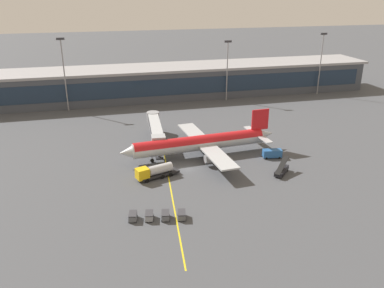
{
  "coord_description": "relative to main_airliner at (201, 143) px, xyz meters",
  "views": [
    {
      "loc": [
        -21.05,
        -88.85,
        42.68
      ],
      "look_at": [
        2.63,
        5.32,
        4.5
      ],
      "focal_mm": 37.34,
      "sensor_mm": 36.0,
      "label": 1
    }
  ],
  "objects": [
    {
      "name": "baggage_cart_0",
      "position": [
        -21.36,
        -27.68,
        -3.01
      ],
      "size": [
        2.06,
        2.9,
        1.48
      ],
      "color": "#595B60",
      "rests_on": "ground_plane"
    },
    {
      "name": "apron_light_mast_1",
      "position": [
        -36.33,
        52.97,
        11.47
      ],
      "size": [
        2.8,
        0.5,
        26.45
      ],
      "color": "gray",
      "rests_on": "ground_plane"
    },
    {
      "name": "apron_light_mast_0",
      "position": [
        66.31,
        52.97,
        10.98
      ],
      "size": [
        2.8,
        0.5,
        25.52
      ],
      "color": "gray",
      "rests_on": "ground_plane"
    },
    {
      "name": "ground_plane",
      "position": [
        -5.54,
        -7.34,
        -3.79
      ],
      "size": [
        700.0,
        700.0,
        0.0
      ],
      "primitive_type": "plane",
      "color": "#47494F"
    },
    {
      "name": "baggage_cart_2",
      "position": [
        -15.08,
        -28.93,
        -3.01
      ],
      "size": [
        2.06,
        2.9,
        1.48
      ],
      "color": "#595B60",
      "rests_on": "ground_plane"
    },
    {
      "name": "main_airliner",
      "position": [
        0.0,
        0.0,
        0.0
      ],
      "size": [
        43.96,
        34.93,
        11.44
      ],
      "color": "#B2B7BC",
      "rests_on": "ground_plane"
    },
    {
      "name": "apron_light_mast_2",
      "position": [
        25.25,
        52.97,
        10.05
      ],
      "size": [
        2.8,
        0.5,
        23.7
      ],
      "color": "gray",
      "rests_on": "ground_plane"
    },
    {
      "name": "baggage_cart_1",
      "position": [
        -18.22,
        -28.3,
        -3.01
      ],
      "size": [
        2.06,
        2.9,
        1.48
      ],
      "color": "gray",
      "rests_on": "ground_plane"
    },
    {
      "name": "crew_van",
      "position": [
        18.18,
        -5.9,
        -2.48
      ],
      "size": [
        5.28,
        2.9,
        2.3
      ],
      "color": "#285B9E",
      "rests_on": "ground_plane"
    },
    {
      "name": "baggage_cart_3",
      "position": [
        -11.94,
        -29.55,
        -3.01
      ],
      "size": [
        2.06,
        2.9,
        1.48
      ],
      "color": "#595B60",
      "rests_on": "ground_plane"
    },
    {
      "name": "jet_bridge",
      "position": [
        -10.24,
        12.41,
        1.03
      ],
      "size": [
        5.72,
        25.0,
        6.49
      ],
      "color": "#B2B7BC",
      "rests_on": "ground_plane"
    },
    {
      "name": "apron_lead_in_line",
      "position": [
        -10.37,
        -5.34,
        -3.79
      ],
      "size": [
        9.1,
        79.55,
        0.01
      ],
      "primitive_type": "cube",
      "rotation": [
        0.0,
        0.0,
        -0.11
      ],
      "color": "yellow",
      "rests_on": "ground_plane"
    },
    {
      "name": "fuel_tanker",
      "position": [
        -14.2,
        -10.44,
        -2.05
      ],
      "size": [
        11.06,
        5.57,
        3.25
      ],
      "color": "#232326",
      "rests_on": "ground_plane"
    },
    {
      "name": "terminal_building",
      "position": [
        -14.08,
        64.93,
        2.53
      ],
      "size": [
        209.38,
        21.3,
        12.6
      ],
      "color": "#424751",
      "rests_on": "ground_plane"
    },
    {
      "name": "belt_loader",
      "position": [
        16.29,
        -15.72,
        -2.8
      ],
      "size": [
        5.7,
        5.93,
        3.49
      ],
      "color": "black",
      "rests_on": "ground_plane"
    }
  ]
}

